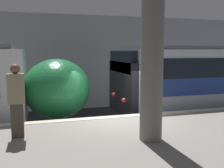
{
  "coord_description": "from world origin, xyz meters",
  "views": [
    {
      "loc": [
        -2.44,
        -7.72,
        3.17
      ],
      "look_at": [
        0.07,
        0.82,
        2.05
      ],
      "focal_mm": 42.0,
      "sensor_mm": 36.0,
      "label": 1
    }
  ],
  "objects": [
    {
      "name": "platform",
      "position": [
        0.0,
        -2.61,
        0.57
      ],
      "size": [
        40.0,
        5.22,
        1.16
      ],
      "color": "gray",
      "rests_on": "ground"
    },
    {
      "name": "station_rear_barrier",
      "position": [
        0.0,
        6.54,
        2.56
      ],
      "size": [
        50.0,
        0.15,
        5.11
      ],
      "color": "#939399",
      "rests_on": "ground"
    },
    {
      "name": "person_waiting",
      "position": [
        -2.89,
        -1.32,
        2.07
      ],
      "size": [
        0.38,
        0.24,
        1.73
      ],
      "color": "#473D33",
      "rests_on": "platform"
    },
    {
      "name": "ground_plane",
      "position": [
        0.0,
        0.0,
        0.0
      ],
      "size": [
        120.0,
        120.0,
        0.0
      ],
      "primitive_type": "plane",
      "color": "black"
    },
    {
      "name": "support_pillar_near",
      "position": [
        0.06,
        -2.37,
        2.95
      ],
      "size": [
        0.51,
        0.51,
        3.61
      ],
      "color": "slate",
      "rests_on": "platform"
    }
  ]
}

